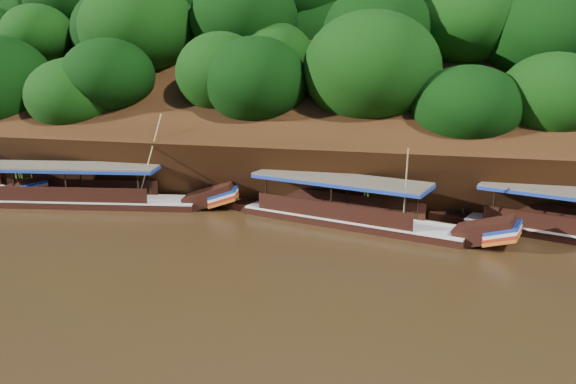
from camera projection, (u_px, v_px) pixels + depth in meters
name	position (u px, v px, depth m)	size (l,w,h in m)	color
ground	(299.00, 275.00, 22.56)	(160.00, 160.00, 0.00)	black
riverbank	(365.00, 143.00, 43.50)	(120.00, 30.06, 19.40)	black
boat_1	(365.00, 216.00, 28.74)	(14.06, 5.64, 4.91)	black
boat_2	(101.00, 197.00, 32.73)	(15.36, 4.49, 5.81)	black
reeds	(284.00, 192.00, 32.12)	(50.59, 2.53, 2.27)	#346E1B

